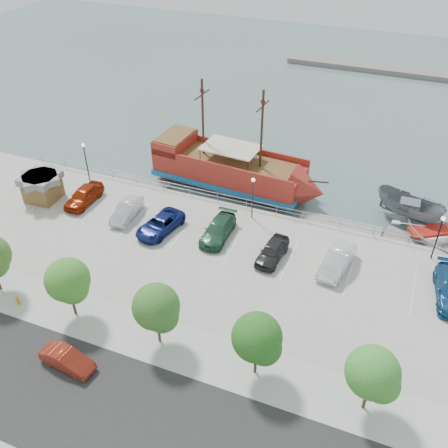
% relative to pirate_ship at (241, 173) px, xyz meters
% --- Properties ---
extents(ground, '(160.00, 160.00, 0.00)m').
position_rel_pirate_ship_xyz_m(ground, '(3.28, -12.30, -1.96)').
color(ground, '#4E6362').
extents(street, '(100.00, 8.00, 0.04)m').
position_rel_pirate_ship_xyz_m(street, '(3.28, -28.30, -0.95)').
color(street, '#242424').
rests_on(street, land_slab).
extents(sidewalk, '(100.00, 4.00, 0.05)m').
position_rel_pirate_ship_xyz_m(sidewalk, '(3.28, -22.30, -0.95)').
color(sidewalk, '#B7B7B6').
rests_on(sidewalk, land_slab).
extents(seawall_railing, '(50.00, 0.06, 1.00)m').
position_rel_pirate_ship_xyz_m(seawall_railing, '(3.28, -4.50, -0.44)').
color(seawall_railing, gray).
rests_on(seawall_railing, land_slab).
extents(far_shore, '(40.00, 3.00, 0.80)m').
position_rel_pirate_ship_xyz_m(far_shore, '(13.28, 42.70, -1.56)').
color(far_shore, slate).
rests_on(far_shore, ground).
extents(pirate_ship, '(18.78, 6.43, 11.73)m').
position_rel_pirate_ship_xyz_m(pirate_ship, '(0.00, 0.00, 0.00)').
color(pirate_ship, '#A2271C').
rests_on(pirate_ship, ground).
extents(patrol_boat, '(7.21, 4.96, 2.61)m').
position_rel_pirate_ship_xyz_m(patrol_boat, '(16.83, 0.51, -0.66)').
color(patrol_boat, slate).
rests_on(patrol_boat, ground).
extents(speedboat, '(8.45, 9.11, 1.54)m').
position_rel_pirate_ship_xyz_m(speedboat, '(19.09, -1.81, -1.20)').
color(speedboat, white).
rests_on(speedboat, ground).
extents(dock_west, '(6.43, 2.16, 0.36)m').
position_rel_pirate_ship_xyz_m(dock_west, '(-10.18, -3.10, -1.78)').
color(dock_west, gray).
rests_on(dock_west, ground).
extents(dock_mid, '(7.67, 2.21, 0.44)m').
position_rel_pirate_ship_xyz_m(dock_mid, '(11.12, -3.10, -1.75)').
color(dock_mid, gray).
rests_on(dock_mid, ground).
extents(dock_east, '(7.27, 3.39, 0.40)m').
position_rel_pirate_ship_xyz_m(dock_east, '(18.66, -3.10, -1.76)').
color(dock_east, gray).
rests_on(dock_east, ground).
extents(shed, '(3.35, 3.35, 2.67)m').
position_rel_pirate_ship_xyz_m(shed, '(-16.84, -10.40, 0.46)').
color(shed, brown).
rests_on(shed, land_slab).
extents(street_sedan, '(3.99, 1.74, 1.28)m').
position_rel_pirate_ship_xyz_m(street_sedan, '(-2.36, -26.41, -0.33)').
color(street_sedan, maroon).
rests_on(street_sedan, street).
extents(fire_hydrant, '(0.27, 0.27, 0.78)m').
position_rel_pirate_ship_xyz_m(fire_hydrant, '(-9.28, -23.10, -0.54)').
color(fire_hydrant, '#CB8506').
rests_on(fire_hydrant, sidewalk).
extents(lamp_post_left, '(0.36, 0.36, 4.28)m').
position_rel_pirate_ship_xyz_m(lamp_post_left, '(-14.72, -5.80, 1.98)').
color(lamp_post_left, black).
rests_on(lamp_post_left, land_slab).
extents(lamp_post_mid, '(0.36, 0.36, 4.28)m').
position_rel_pirate_ship_xyz_m(lamp_post_mid, '(3.28, -5.80, 1.98)').
color(lamp_post_mid, black).
rests_on(lamp_post_mid, land_slab).
extents(lamp_post_right, '(0.36, 0.36, 4.28)m').
position_rel_pirate_ship_xyz_m(lamp_post_right, '(19.28, -5.80, 1.98)').
color(lamp_post_right, black).
rests_on(lamp_post_right, land_slab).
extents(tree_c, '(3.30, 3.20, 5.00)m').
position_rel_pirate_ship_xyz_m(tree_c, '(-4.58, -22.37, 2.33)').
color(tree_c, '#473321').
rests_on(tree_c, sidewalk).
extents(tree_d, '(3.30, 3.20, 5.00)m').
position_rel_pirate_ship_xyz_m(tree_d, '(2.42, -22.37, 2.33)').
color(tree_d, '#473321').
rests_on(tree_d, sidewalk).
extents(tree_e, '(3.30, 3.20, 5.00)m').
position_rel_pirate_ship_xyz_m(tree_e, '(9.42, -22.37, 2.33)').
color(tree_e, '#473321').
rests_on(tree_e, sidewalk).
extents(tree_f, '(3.30, 3.20, 5.00)m').
position_rel_pirate_ship_xyz_m(tree_f, '(16.42, -22.37, 2.33)').
color(tree_f, '#473321').
rests_on(tree_f, sidewalk).
extents(parked_car_a, '(1.96, 4.82, 1.64)m').
position_rel_pirate_ship_xyz_m(parked_car_a, '(-12.71, -9.52, -0.15)').
color(parked_car_a, '#8F2207').
rests_on(parked_car_a, land_slab).
extents(parked_car_b, '(1.95, 4.60, 1.48)m').
position_rel_pirate_ship_xyz_m(parked_car_b, '(-7.61, -10.06, -0.23)').
color(parked_car_b, silver).
rests_on(parked_car_b, land_slab).
extents(parked_car_c, '(3.30, 5.47, 1.42)m').
position_rel_pirate_ship_xyz_m(parked_car_c, '(-3.68, -10.86, -0.25)').
color(parked_car_c, navy).
rests_on(parked_car_c, land_slab).
extents(parked_car_d, '(2.16, 5.16, 1.49)m').
position_rel_pirate_ship_xyz_m(parked_car_d, '(1.48, -9.71, -0.22)').
color(parked_car_d, '#275438').
rests_on(parked_car_d, land_slab).
extents(parked_car_e, '(2.16, 4.54, 1.50)m').
position_rel_pirate_ship_xyz_m(parked_car_e, '(6.82, -10.77, -0.22)').
color(parked_car_e, '#242424').
rests_on(parked_car_e, land_slab).
extents(parked_car_f, '(2.50, 5.23, 1.66)m').
position_rel_pirate_ship_xyz_m(parked_car_f, '(12.09, -10.06, -0.14)').
color(parked_car_f, silver).
rests_on(parked_car_f, land_slab).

